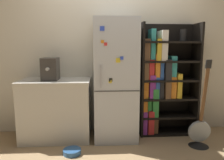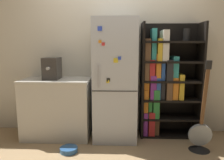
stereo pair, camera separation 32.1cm
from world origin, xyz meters
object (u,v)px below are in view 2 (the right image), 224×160
Objects in this scene: bookshelf at (163,82)px; espresso_machine at (52,68)px; guitar at (200,138)px; pet_bowl at (69,149)px; refrigerator at (115,80)px.

bookshelf is 1.68m from espresso_machine.
espresso_machine reaches higher than guitar.
pet_bowl is at bearing -153.66° from bookshelf.
pet_bowl is at bearing -139.32° from refrigerator.
bookshelf is at bearing 11.15° from refrigerator.
refrigerator is 7.60× the size of pet_bowl.
refrigerator is 5.04× the size of espresso_machine.
espresso_machine is 1.19m from pet_bowl.
bookshelf is 1.42× the size of guitar.
espresso_machine is (-1.66, -0.14, 0.22)m from bookshelf.
espresso_machine is at bearing -175.15° from bookshelf.
refrigerator is 1.02× the size of bookshelf.
refrigerator is at bearing -0.11° from espresso_machine.
refrigerator reaches higher than guitar.
espresso_machine is 1.51× the size of pet_bowl.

